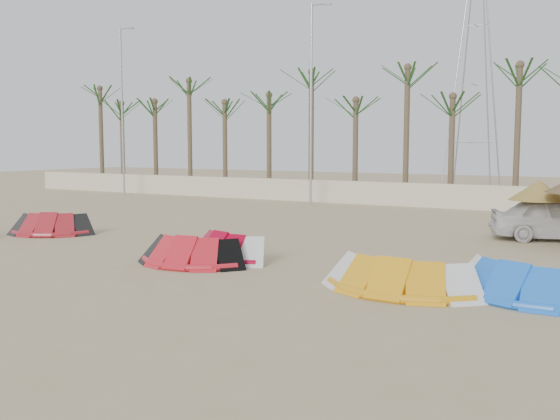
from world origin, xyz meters
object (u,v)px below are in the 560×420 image
Objects in this scene: kite_orange at (403,273)px; kite_blue at (522,278)px; kite_red_left at (57,223)px; parasol_left at (539,190)px; kite_red_mid at (196,249)px; kite_red_right at (230,245)px; car at (555,219)px.

kite_orange is 0.97× the size of kite_blue.
parasol_left is at bearing 23.86° from kite_red_left.
kite_red_left and kite_blue have the same top height.
kite_blue is at bearing -84.75° from parasol_left.
kite_red_left is at bearing 165.13° from kite_red_mid.
kite_red_right is at bearing 166.29° from kite_orange.
kite_red_left is at bearing -156.14° from parasol_left.
car is at bearing 47.20° from kite_red_right.
kite_red_mid is 0.76× the size of car.
car is at bearing 43.86° from parasol_left.
parasol_left is at bearing 95.25° from kite_blue.
kite_orange is 2.57m from kite_blue.
kite_blue is at bearing 163.55° from car.
car reaches higher than kite_orange.
kite_red_mid and kite_orange have the same top height.
kite_red_mid is at bearing -14.87° from kite_red_left.
car reaches higher than kite_red_right.
kite_red_right and kite_orange have the same top height.
kite_blue is 1.77× the size of parasol_left.
kite_red_mid is 0.99× the size of kite_red_right.
parasol_left is at bearing 115.64° from car.
kite_red_left is 8.50m from kite_red_mid.
car is (-0.29, 9.30, 0.32)m from kite_blue.
parasol_left reaches higher than kite_red_mid.
kite_red_right and kite_blue have the same top height.
parasol_left is at bearing 49.94° from kite_red_mid.
parasol_left reaches higher than kite_blue.
car is at bearing 49.60° from kite_red_mid.
kite_red_right is at bearing -6.75° from kite_red_left.
car is (8.31, 9.76, 0.33)m from kite_red_mid.
parasol_left reaches higher than kite_red_left.
kite_blue is 8.95m from parasol_left.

